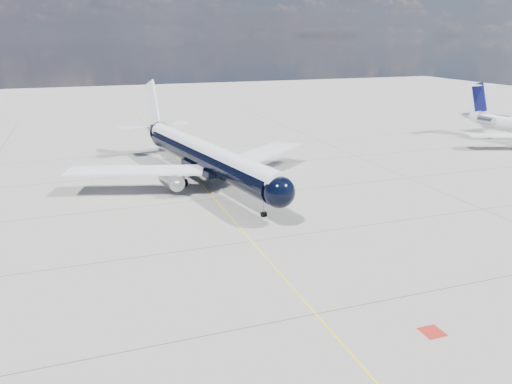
# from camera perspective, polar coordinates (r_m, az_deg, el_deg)

# --- Properties ---
(ground) EXTENTS (320.00, 320.00, 0.00)m
(ground) POSITION_cam_1_polar(r_m,az_deg,el_deg) (69.96, -5.86, 0.42)
(ground) COLOR gray
(ground) RESTS_ON ground
(taxiway_centerline) EXTENTS (0.16, 160.00, 0.01)m
(taxiway_centerline) POSITION_cam_1_polar(r_m,az_deg,el_deg) (65.33, -4.80, -0.78)
(taxiway_centerline) COLOR yellow
(taxiway_centerline) RESTS_ON ground
(red_marking) EXTENTS (1.60, 1.60, 0.01)m
(red_marking) POSITION_cam_1_polar(r_m,az_deg,el_deg) (39.30, 19.49, -14.85)
(red_marking) COLOR maroon
(red_marking) RESTS_ON ground
(main_airliner) EXTENTS (37.10, 45.69, 13.28)m
(main_airliner) POSITION_cam_1_polar(r_m,az_deg,el_deg) (71.75, -6.10, 4.25)
(main_airliner) COLOR black
(main_airliner) RESTS_ON ground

